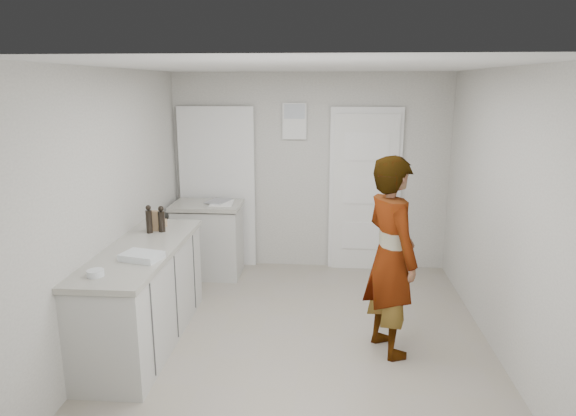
# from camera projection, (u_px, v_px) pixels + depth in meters

# --- Properties ---
(ground) EXTENTS (4.00, 4.00, 0.00)m
(ground) POSITION_uv_depth(u_px,v_px,m) (302.00, 336.00, 4.92)
(ground) COLOR #9E9584
(ground) RESTS_ON ground
(room_shell) EXTENTS (4.00, 4.00, 4.00)m
(room_shell) POSITION_uv_depth(u_px,v_px,m) (296.00, 190.00, 6.58)
(room_shell) COLOR #B2AFA8
(room_shell) RESTS_ON ground
(main_counter) EXTENTS (0.64, 1.96, 0.93)m
(main_counter) POSITION_uv_depth(u_px,v_px,m) (144.00, 299.00, 4.73)
(main_counter) COLOR beige
(main_counter) RESTS_ON ground
(side_counter) EXTENTS (0.84, 0.61, 0.93)m
(side_counter) POSITION_uv_depth(u_px,v_px,m) (208.00, 242.00, 6.41)
(side_counter) COLOR beige
(side_counter) RESTS_ON ground
(person) EXTENTS (0.66, 0.77, 1.78)m
(person) POSITION_uv_depth(u_px,v_px,m) (391.00, 257.00, 4.47)
(person) COLOR silver
(person) RESTS_ON ground
(cake_mix_box) EXTENTS (0.13, 0.07, 0.20)m
(cake_mix_box) POSITION_uv_depth(u_px,v_px,m) (157.00, 221.00, 5.11)
(cake_mix_box) COLOR olive
(cake_mix_box) RESTS_ON main_counter
(spice_jar) EXTENTS (0.05, 0.05, 0.08)m
(spice_jar) POSITION_uv_depth(u_px,v_px,m) (165.00, 223.00, 5.28)
(spice_jar) COLOR tan
(spice_jar) RESTS_ON main_counter
(oil_cruet_a) EXTENTS (0.07, 0.07, 0.26)m
(oil_cruet_a) POSITION_uv_depth(u_px,v_px,m) (161.00, 219.00, 5.07)
(oil_cruet_a) COLOR black
(oil_cruet_a) RESTS_ON main_counter
(oil_cruet_b) EXTENTS (0.06, 0.06, 0.28)m
(oil_cruet_b) POSITION_uv_depth(u_px,v_px,m) (149.00, 220.00, 5.03)
(oil_cruet_b) COLOR black
(oil_cruet_b) RESTS_ON main_counter
(baking_dish) EXTENTS (0.37, 0.30, 0.06)m
(baking_dish) POSITION_uv_depth(u_px,v_px,m) (142.00, 257.00, 4.29)
(baking_dish) COLOR silver
(baking_dish) RESTS_ON main_counter
(egg_bowl) EXTENTS (0.13, 0.13, 0.05)m
(egg_bowl) POSITION_uv_depth(u_px,v_px,m) (95.00, 273.00, 3.92)
(egg_bowl) COLOR silver
(egg_bowl) RESTS_ON main_counter
(papers) EXTENTS (0.29, 0.36, 0.01)m
(papers) POSITION_uv_depth(u_px,v_px,m) (222.00, 203.00, 6.29)
(papers) COLOR white
(papers) RESTS_ON side_counter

